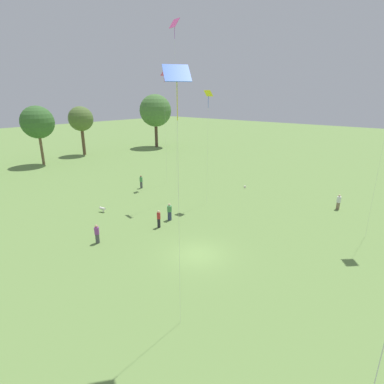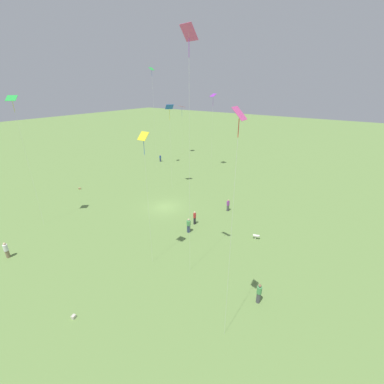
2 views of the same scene
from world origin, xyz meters
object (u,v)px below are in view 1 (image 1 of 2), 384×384
object	(u,v)px
person_0	(170,212)
dog_0	(102,209)
kite_8	(208,99)
picnic_bag_0	(245,187)
person_5	(97,234)
kite_1	(164,80)
person_2	(339,202)
kite_7	(177,83)
kite_2	(175,32)
person_3	(141,182)
person_1	(159,219)

from	to	relation	value
person_0	dog_0	distance (m)	7.76
kite_8	dog_0	bearing A→B (deg)	99.62
kite_8	picnic_bag_0	bearing A→B (deg)	-47.16
person_5	kite_1	size ratio (longest dim) A/B	0.11
person_2	kite_7	distance (m)	26.94
kite_2	picnic_bag_0	bearing A→B (deg)	123.28
dog_0	picnic_bag_0	distance (m)	19.22
person_0	kite_2	xyz separation A→B (m)	(5.37, 4.04, 17.52)
person_3	kite_2	size ratio (longest dim) A/B	0.09
kite_2	kite_8	size ratio (longest dim) A/B	1.56
person_0	person_5	xyz separation A→B (m)	(-7.56, 1.16, -0.03)
person_3	person_5	world-z (taller)	person_3
person_0	person_3	world-z (taller)	person_3
kite_1	kite_2	distance (m)	8.36
kite_8	person_1	bearing A→B (deg)	139.91
picnic_bag_0	person_0	bearing A→B (deg)	-179.68
person_0	kite_8	world-z (taller)	kite_8
kite_2	dog_0	size ratio (longest dim) A/B	25.41
person_3	kite_1	bearing A→B (deg)	-111.07
person_2	kite_2	size ratio (longest dim) A/B	0.09
person_0	person_3	size ratio (longest dim) A/B	0.99
person_0	kite_8	xyz separation A→B (m)	(6.50, 0.31, 10.80)
kite_2	dog_0	xyz separation A→B (m)	(-8.57, 3.02, -17.98)
person_2	person_5	bearing A→B (deg)	-123.52
kite_2	dog_0	distance (m)	20.15
kite_8	picnic_bag_0	world-z (taller)	kite_8
person_1	kite_1	distance (m)	20.17
person_2	person_5	distance (m)	25.55
person_5	person_3	bearing A→B (deg)	59.86
dog_0	picnic_bag_0	bearing A→B (deg)	-35.26
person_0	picnic_bag_0	distance (m)	14.72
person_1	kite_1	xyz separation A→B (m)	(11.33, 10.37, 13.07)
kite_2	dog_0	bearing A→B (deg)	-53.19
kite_1	kite_7	world-z (taller)	kite_1
kite_1	picnic_bag_0	bearing A→B (deg)	156.88
kite_1	kite_8	bearing A→B (deg)	111.58
kite_1	kite_8	size ratio (longest dim) A/B	1.20
kite_1	kite_7	bearing A→B (deg)	85.18
person_5	kite_1	xyz separation A→B (m)	(16.94, 8.72, 13.11)
kite_1	kite_2	xyz separation A→B (m)	(-4.01, -5.84, 4.43)
person_5	dog_0	world-z (taller)	person_5
kite_8	person_5	bearing A→B (deg)	131.01
person_2	person_3	size ratio (longest dim) A/B	0.96
person_0	person_1	world-z (taller)	person_0
person_1	kite_8	world-z (taller)	kite_8
kite_2	person_2	bearing A→B (deg)	85.43
person_2	kite_1	world-z (taller)	kite_1
kite_7	person_0	bearing A→B (deg)	129.28
person_1	person_5	bearing A→B (deg)	-178.44
kite_1	kite_7	size ratio (longest dim) A/B	1.14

